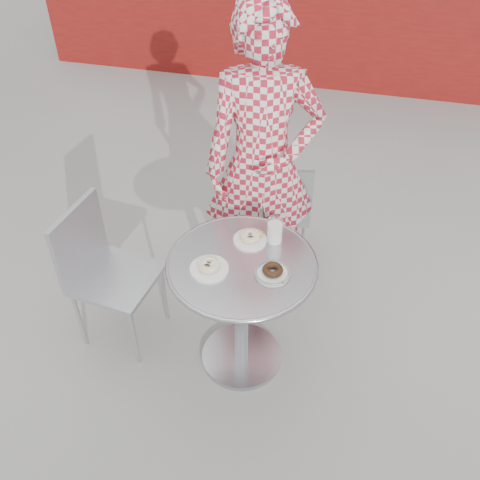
% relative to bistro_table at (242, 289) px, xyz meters
% --- Properties ---
extents(ground, '(60.00, 60.00, 0.00)m').
position_rel_bistro_table_xyz_m(ground, '(-0.04, -0.02, -0.57)').
color(ground, '#A6A39E').
rests_on(ground, ground).
extents(bistro_table, '(0.74, 0.74, 0.75)m').
position_rel_bistro_table_xyz_m(bistro_table, '(0.00, 0.00, 0.00)').
color(bistro_table, silver).
rests_on(bistro_table, ground).
extents(chair_far, '(0.47, 0.47, 0.81)m').
position_rel_bistro_table_xyz_m(chair_far, '(0.02, 0.89, -0.31)').
color(chair_far, '#AEB1B6').
rests_on(chair_far, ground).
extents(chair_left, '(0.47, 0.46, 0.86)m').
position_rel_bistro_table_xyz_m(chair_left, '(-0.72, 0.03, -0.30)').
color(chair_left, '#AEB1B6').
rests_on(chair_left, ground).
extents(seated_person, '(0.75, 0.60, 1.79)m').
position_rel_bistro_table_xyz_m(seated_person, '(-0.04, 0.64, 0.33)').
color(seated_person, '#AB1A2D').
rests_on(seated_person, ground).
extents(plate_far, '(0.17, 0.17, 0.05)m').
position_rel_bistro_table_xyz_m(plate_far, '(0.00, 0.17, 0.20)').
color(plate_far, white).
rests_on(plate_far, bistro_table).
extents(plate_near, '(0.19, 0.19, 0.05)m').
position_rel_bistro_table_xyz_m(plate_near, '(-0.14, -0.08, 0.20)').
color(plate_near, white).
rests_on(plate_near, bistro_table).
extents(plate_checker, '(0.17, 0.17, 0.04)m').
position_rel_bistro_table_xyz_m(plate_checker, '(0.16, -0.04, 0.20)').
color(plate_checker, white).
rests_on(plate_checker, bistro_table).
extents(milk_cup, '(0.08, 0.08, 0.13)m').
position_rel_bistro_table_xyz_m(milk_cup, '(0.12, 0.20, 0.24)').
color(milk_cup, white).
rests_on(milk_cup, bistro_table).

